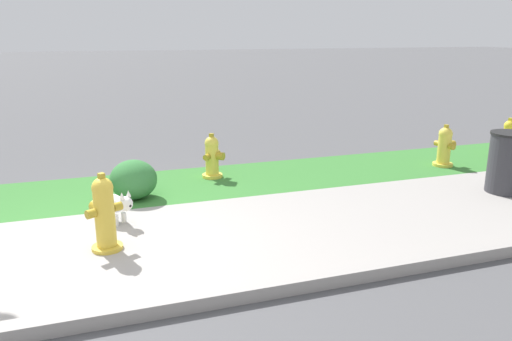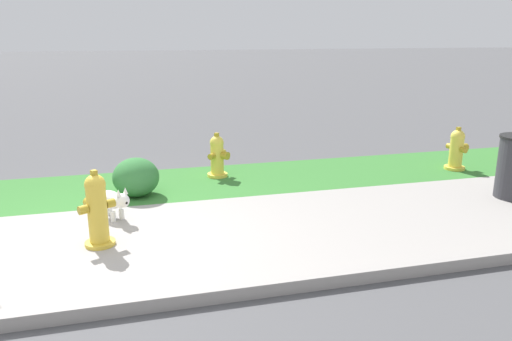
% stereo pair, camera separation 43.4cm
% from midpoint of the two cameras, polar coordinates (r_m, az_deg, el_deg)
% --- Properties ---
extents(ground_plane, '(120.00, 120.00, 0.00)m').
position_cam_midpoint_polar(ground_plane, '(5.35, -20.53, -9.09)').
color(ground_plane, '#515154').
extents(sidewalk_pavement, '(18.00, 2.44, 0.01)m').
position_cam_midpoint_polar(sidewalk_pavement, '(5.35, -20.54, -9.04)').
color(sidewalk_pavement, '#9E9993').
rests_on(sidewalk_pavement, ground).
extents(grass_verge, '(18.00, 1.71, 0.01)m').
position_cam_midpoint_polar(grass_verge, '(7.30, -20.20, -2.49)').
color(grass_verge, '#387A33').
rests_on(grass_verge, ground).
extents(street_curb, '(18.00, 0.16, 0.12)m').
position_cam_midpoint_polar(street_curb, '(4.16, -20.98, -15.55)').
color(street_curb, '#9E9993').
rests_on(street_curb, ground).
extents(fire_hydrant_by_grass_verge, '(0.37, 0.40, 0.69)m').
position_cam_midpoint_polar(fire_hydrant_by_grass_verge, '(8.69, 19.43, 2.60)').
color(fire_hydrant_by_grass_verge, yellow).
rests_on(fire_hydrant_by_grass_verge, ground).
extents(fire_hydrant_at_driveway, '(0.38, 0.36, 0.81)m').
position_cam_midpoint_polar(fire_hydrant_at_driveway, '(5.28, -19.23, -4.69)').
color(fire_hydrant_at_driveway, gold).
rests_on(fire_hydrant_at_driveway, ground).
extents(fire_hydrant_near_corner, '(0.35, 0.35, 0.68)m').
position_cam_midpoint_polar(fire_hydrant_near_corner, '(7.58, -6.66, 1.55)').
color(fire_hydrant_near_corner, yellow).
rests_on(fire_hydrant_near_corner, ground).
extents(fire_hydrant_across_street, '(0.34, 0.37, 0.69)m').
position_cam_midpoint_polar(fire_hydrant_across_street, '(9.84, 25.72, 3.35)').
color(fire_hydrant_across_street, yellow).
rests_on(fire_hydrant_across_street, ground).
extents(small_white_dog, '(0.42, 0.49, 0.43)m').
position_cam_midpoint_polar(small_white_dog, '(6.02, -17.85, -3.68)').
color(small_white_dog, white).
rests_on(small_white_dog, ground).
extents(trash_bin, '(0.56, 0.56, 0.84)m').
position_cam_midpoint_polar(trash_bin, '(7.52, 25.47, 0.78)').
color(trash_bin, '#333338').
rests_on(trash_bin, ground).
extents(shrub_bush_mid_verge, '(0.62, 0.62, 0.52)m').
position_cam_midpoint_polar(shrub_bush_mid_verge, '(6.83, -15.61, -1.02)').
color(shrub_bush_mid_verge, '#337538').
rests_on(shrub_bush_mid_verge, ground).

